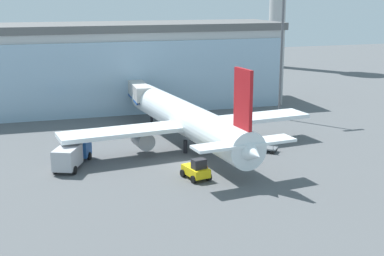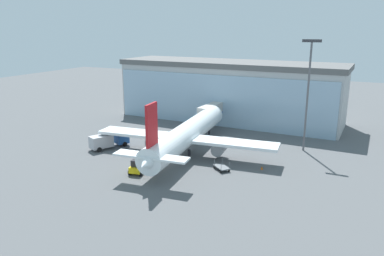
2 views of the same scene
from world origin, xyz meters
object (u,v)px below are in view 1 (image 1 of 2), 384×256
object	(u,v)px
airplane	(188,120)
catering_truck	(72,154)
baggage_cart	(265,148)
pushback_tug	(196,170)
safety_cone_nose	(206,165)
safety_cone_wingtip	(294,140)
jet_bridge	(137,90)
apron_light_mast	(282,43)

from	to	relation	value
airplane	catering_truck	distance (m)	15.16
catering_truck	baggage_cart	distance (m)	23.18
baggage_cart	pushback_tug	world-z (taller)	pushback_tug
safety_cone_nose	safety_cone_wingtip	bearing A→B (deg)	24.01
airplane	pushback_tug	distance (m)	12.04
jet_bridge	catering_truck	distance (m)	25.54
apron_light_mast	catering_truck	distance (m)	37.43
safety_cone_nose	safety_cone_wingtip	xyz separation A→B (m)	(14.61, 6.51, 0.00)
apron_light_mast	airplane	world-z (taller)	apron_light_mast
jet_bridge	baggage_cart	size ratio (longest dim) A/B	4.16
airplane	safety_cone_wingtip	world-z (taller)	airplane
airplane	safety_cone_nose	xyz separation A→B (m)	(-0.49, -8.23, -3.29)
jet_bridge	catering_truck	xyz separation A→B (m)	(-12.42, -22.13, -2.83)
catering_truck	safety_cone_wingtip	bearing A→B (deg)	-61.78
pushback_tug	apron_light_mast	bearing A→B (deg)	-54.74
jet_bridge	pushback_tug	distance (m)	30.46
catering_truck	pushback_tug	size ratio (longest dim) A/B	2.16
airplane	pushback_tug	world-z (taller)	airplane
jet_bridge	apron_light_mast	xyz separation A→B (m)	(20.65, -7.88, 7.38)
safety_cone_wingtip	airplane	bearing A→B (deg)	173.04
pushback_tug	safety_cone_wingtip	size ratio (longest dim) A/B	6.35
catering_truck	safety_cone_nose	bearing A→B (deg)	-84.15
apron_light_mast	airplane	xyz separation A→B (m)	(-18.41, -10.96, -8.11)
apron_light_mast	baggage_cart	world-z (taller)	apron_light_mast
apron_light_mast	safety_cone_nose	distance (m)	29.25
apron_light_mast	catering_truck	bearing A→B (deg)	-156.69
jet_bridge	apron_light_mast	world-z (taller)	apron_light_mast
jet_bridge	apron_light_mast	size ratio (longest dim) A/B	0.67
apron_light_mast	safety_cone_nose	size ratio (longest dim) A/B	36.02
baggage_cart	airplane	bearing A→B (deg)	-169.17
safety_cone_nose	safety_cone_wingtip	size ratio (longest dim) A/B	1.00
airplane	apron_light_mast	bearing A→B (deg)	-64.86
apron_light_mast	airplane	size ratio (longest dim) A/B	0.56
baggage_cart	pushback_tug	size ratio (longest dim) A/B	0.91
airplane	catering_truck	world-z (taller)	airplane
catering_truck	baggage_cart	size ratio (longest dim) A/B	2.38
jet_bridge	safety_cone_nose	distance (m)	27.43
pushback_tug	safety_cone_wingtip	bearing A→B (deg)	-71.44
apron_light_mast	safety_cone_wingtip	size ratio (longest dim) A/B	36.02
apron_light_mast	jet_bridge	bearing A→B (deg)	159.10
catering_truck	apron_light_mast	bearing A→B (deg)	-41.58
airplane	pushback_tug	xyz separation A→B (m)	(-2.77, -11.43, -2.59)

